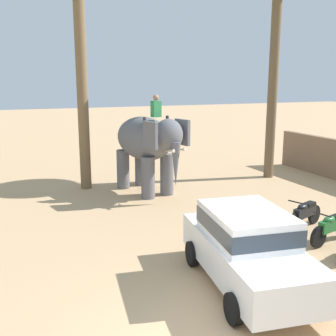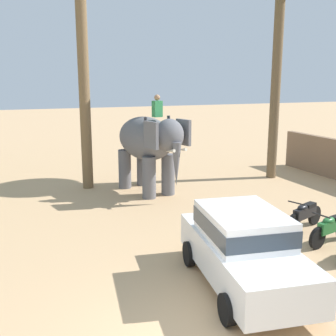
# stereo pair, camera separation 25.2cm
# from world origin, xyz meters

# --- Properties ---
(car_sedan_foreground) EXTENTS (2.32, 4.31, 1.70)m
(car_sedan_foreground) POSITION_xyz_m (1.77, 1.59, 0.93)
(car_sedan_foreground) COLOR white
(car_sedan_foreground) RESTS_ON ground
(elephant_with_mahout) EXTENTS (2.35, 4.01, 3.88)m
(elephant_with_mahout) POSITION_xyz_m (2.38, 9.58, 1.99)
(elephant_with_mahout) COLOR slate
(elephant_with_mahout) RESTS_ON ground
(motorcycle_far_in_row) EXTENTS (1.77, 0.65, 0.94)m
(motorcycle_far_in_row) POSITION_xyz_m (5.27, 2.72, 0.46)
(motorcycle_far_in_row) COLOR black
(motorcycle_far_in_row) RESTS_ON ground
(motorcycle_end_of_row) EXTENTS (1.72, 0.80, 0.94)m
(motorcycle_end_of_row) POSITION_xyz_m (5.37, 3.93, 0.46)
(motorcycle_end_of_row) COLOR black
(motorcycle_end_of_row) RESTS_ON ground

